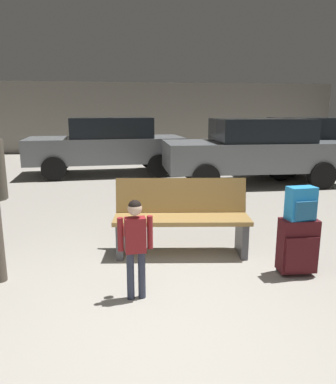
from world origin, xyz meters
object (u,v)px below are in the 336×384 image
(parked_car_near, at_px, (255,149))
(parked_car_far, at_px, (107,144))
(parked_car_side, at_px, (317,144))
(suitcase, at_px, (298,246))
(backpack_bright, at_px, (301,204))
(bench, at_px, (181,217))
(child, at_px, (135,239))

(parked_car_near, relative_size, parked_car_far, 0.99)
(parked_car_side, distance_m, parked_car_far, 5.61)
(suitcase, height_order, backpack_bright, backpack_bright)
(suitcase, relative_size, parked_car_near, 0.15)
(backpack_bright, distance_m, parked_car_side, 6.74)
(suitcase, distance_m, parked_car_side, 6.76)
(backpack_bright, relative_size, parked_car_far, 0.08)
(bench, distance_m, parked_car_near, 4.72)
(child, bearing_deg, bench, 59.95)
(child, bearing_deg, backpack_bright, 8.74)
(backpack_bright, relative_size, child, 0.36)
(suitcase, bearing_deg, backpack_bright, -23.90)
(child, bearing_deg, parked_car_far, 93.01)
(bench, relative_size, backpack_bright, 4.87)
(suitcase, height_order, parked_car_side, parked_car_side)
(parked_car_near, relative_size, parked_car_side, 0.98)
(bench, distance_m, parked_car_side, 6.77)
(backpack_bright, xyz_separation_m, parked_car_side, (3.47, 5.78, 0.03))
(suitcase, distance_m, backpack_bright, 0.45)
(child, bearing_deg, parked_car_near, 58.86)
(parked_car_side, bearing_deg, parked_car_far, 170.91)
(backpack_bright, relative_size, parked_car_side, 0.08)
(bench, height_order, suitcase, bench)
(backpack_bright, bearing_deg, parked_car_near, 74.15)
(suitcase, relative_size, backpack_bright, 1.78)
(parked_car_near, height_order, parked_car_far, same)
(suitcase, distance_m, child, 1.74)
(parked_car_side, bearing_deg, parked_car_near, -155.43)
(suitcase, xyz_separation_m, parked_car_far, (-2.06, 6.66, 0.48))
(parked_car_near, bearing_deg, parked_car_far, 151.66)
(backpack_bright, xyz_separation_m, child, (-1.70, -0.26, -0.20))
(child, xyz_separation_m, parked_car_side, (5.17, 6.04, 0.23))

